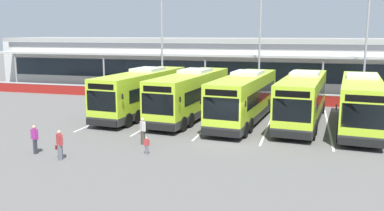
# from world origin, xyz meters

# --- Properties ---
(ground_plane) EXTENTS (200.00, 200.00, 0.00)m
(ground_plane) POSITION_xyz_m (0.00, 0.00, 0.00)
(ground_plane) COLOR #605E5B
(terminal_building) EXTENTS (70.00, 13.00, 6.00)m
(terminal_building) POSITION_xyz_m (-0.00, 26.91, 3.01)
(terminal_building) COLOR silver
(terminal_building) RESTS_ON ground
(red_barrier_wall) EXTENTS (60.00, 0.40, 1.10)m
(red_barrier_wall) POSITION_xyz_m (0.00, 14.50, 0.56)
(red_barrier_wall) COLOR maroon
(red_barrier_wall) RESTS_ON ground
(coach_bus_leftmost) EXTENTS (3.87, 12.33, 3.78)m
(coach_bus_leftmost) POSITION_xyz_m (-8.28, 6.49, 1.79)
(coach_bus_leftmost) COLOR #B7DB2D
(coach_bus_leftmost) RESTS_ON ground
(coach_bus_left_centre) EXTENTS (3.87, 12.33, 3.78)m
(coach_bus_left_centre) POSITION_xyz_m (-4.15, 6.40, 1.79)
(coach_bus_left_centre) COLOR #B7DB2D
(coach_bus_left_centre) RESTS_ON ground
(coach_bus_centre) EXTENTS (3.87, 12.33, 3.78)m
(coach_bus_centre) POSITION_xyz_m (0.18, 5.93, 1.79)
(coach_bus_centre) COLOR #B7DB2D
(coach_bus_centre) RESTS_ON ground
(coach_bus_right_centre) EXTENTS (3.87, 12.33, 3.78)m
(coach_bus_right_centre) POSITION_xyz_m (4.40, 6.57, 1.79)
(coach_bus_right_centre) COLOR #B7DB2D
(coach_bus_right_centre) RESTS_ON ground
(coach_bus_rightmost) EXTENTS (3.87, 12.33, 3.78)m
(coach_bus_rightmost) POSITION_xyz_m (8.33, 5.90, 1.79)
(coach_bus_rightmost) COLOR #B7DB2D
(coach_bus_rightmost) RESTS_ON ground
(bay_stripe_far_west) EXTENTS (0.14, 13.00, 0.01)m
(bay_stripe_far_west) POSITION_xyz_m (-10.50, 6.00, 0.00)
(bay_stripe_far_west) COLOR silver
(bay_stripe_far_west) RESTS_ON ground
(bay_stripe_west) EXTENTS (0.14, 13.00, 0.01)m
(bay_stripe_west) POSITION_xyz_m (-6.30, 6.00, 0.00)
(bay_stripe_west) COLOR silver
(bay_stripe_west) RESTS_ON ground
(bay_stripe_mid_west) EXTENTS (0.14, 13.00, 0.01)m
(bay_stripe_mid_west) POSITION_xyz_m (-2.10, 6.00, 0.00)
(bay_stripe_mid_west) COLOR silver
(bay_stripe_mid_west) RESTS_ON ground
(bay_stripe_centre) EXTENTS (0.14, 13.00, 0.01)m
(bay_stripe_centre) POSITION_xyz_m (2.10, 6.00, 0.00)
(bay_stripe_centre) COLOR silver
(bay_stripe_centre) RESTS_ON ground
(bay_stripe_mid_east) EXTENTS (0.14, 13.00, 0.01)m
(bay_stripe_mid_east) POSITION_xyz_m (6.30, 6.00, 0.00)
(bay_stripe_mid_east) COLOR silver
(bay_stripe_mid_east) RESTS_ON ground
(pedestrian_with_handbag) EXTENTS (0.61, 0.52, 1.62)m
(pedestrian_with_handbag) POSITION_xyz_m (-7.85, -6.03, 0.86)
(pedestrian_with_handbag) COLOR slate
(pedestrian_with_handbag) RESTS_ON ground
(pedestrian_in_dark_coat) EXTENTS (0.47, 0.42, 1.62)m
(pedestrian_in_dark_coat) POSITION_xyz_m (-4.80, -1.97, 0.87)
(pedestrian_in_dark_coat) COLOR #4C4238
(pedestrian_in_dark_coat) RESTS_ON ground
(pedestrian_child) EXTENTS (0.33, 0.19, 1.00)m
(pedestrian_child) POSITION_xyz_m (-3.77, -3.91, 0.54)
(pedestrian_child) COLOR slate
(pedestrian_child) RESTS_ON ground
(pedestrian_near_bin) EXTENTS (0.54, 0.37, 1.62)m
(pedestrian_near_bin) POSITION_xyz_m (-9.85, -5.41, 0.87)
(pedestrian_near_bin) COLOR #33333D
(pedestrian_near_bin) RESTS_ON ground
(lamp_post_west) EXTENTS (3.24, 0.28, 11.00)m
(lamp_post_west) POSITION_xyz_m (-10.45, 17.20, 6.29)
(lamp_post_west) COLOR #9E9EA3
(lamp_post_west) RESTS_ON ground
(lamp_post_centre) EXTENTS (3.24, 0.28, 11.00)m
(lamp_post_centre) POSITION_xyz_m (-0.08, 17.46, 6.29)
(lamp_post_centre) COLOR #9E9EA3
(lamp_post_centre) RESTS_ON ground
(lamp_post_east) EXTENTS (3.24, 0.28, 11.00)m
(lamp_post_east) POSITION_xyz_m (9.88, 17.38, 6.29)
(lamp_post_east) COLOR #9E9EA3
(lamp_post_east) RESTS_ON ground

